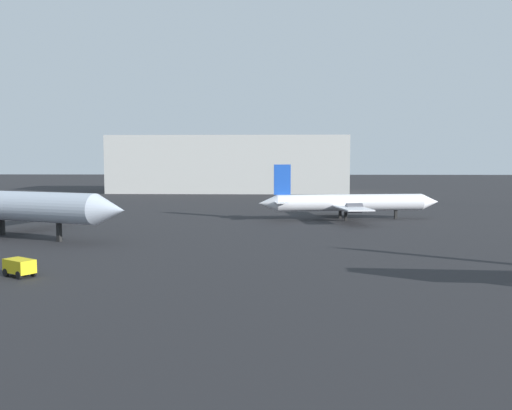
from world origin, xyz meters
name	(u,v)px	position (x,y,z in m)	size (l,w,h in m)	color
airplane_distant	(348,203)	(7.81, 66.65, 2.47)	(26.61, 18.06, 7.95)	white
baggage_cart	(19,266)	(-21.66, 27.26, 0.76)	(2.72, 2.40, 1.30)	gold
terminal_building	(230,164)	(-14.93, 134.04, 7.38)	(61.37, 20.94, 14.75)	#B7B7B2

